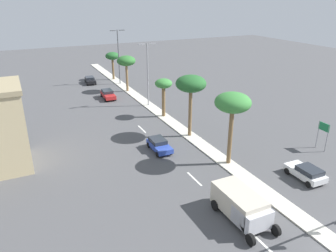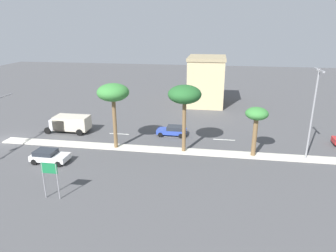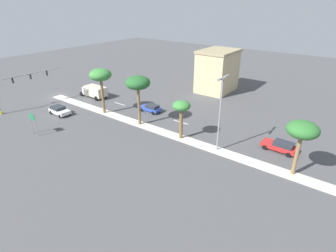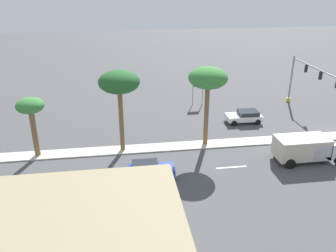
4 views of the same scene
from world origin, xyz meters
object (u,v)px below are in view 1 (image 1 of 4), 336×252
at_px(street_lamp_right, 118,53).
at_px(sedan_black_leading, 90,80).
at_px(palm_tree_leading, 163,86).
at_px(street_lamp_far, 148,70).
at_px(directional_road_sign, 323,131).
at_px(palm_tree_mid, 126,62).
at_px(box_truck, 242,206).
at_px(palm_tree_trailing, 112,57).
at_px(palm_tree_right, 191,85).
at_px(sedan_blue_mid, 159,145).
at_px(sedan_red_right, 108,94).
at_px(sedan_white_near, 306,172).
at_px(palm_tree_inboard, 233,104).

height_order(street_lamp_right, sedan_black_leading, street_lamp_right).
bearing_deg(palm_tree_leading, street_lamp_far, 90.93).
distance_m(directional_road_sign, palm_tree_leading, 21.74).
height_order(palm_tree_mid, street_lamp_right, street_lamp_right).
relative_size(palm_tree_mid, box_truck, 1.10).
distance_m(palm_tree_leading, palm_tree_trailing, 25.19).
bearing_deg(sedan_black_leading, palm_tree_right, -80.61).
xyz_separation_m(directional_road_sign, palm_tree_leading, (-11.89, 18.05, 2.33)).
distance_m(palm_tree_leading, sedan_blue_mid, 12.03).
relative_size(sedan_black_leading, sedan_red_right, 0.90).
bearing_deg(sedan_red_right, sedan_white_near, -73.73).
bearing_deg(sedan_black_leading, palm_tree_trailing, 11.42).
height_order(sedan_black_leading, sedan_red_right, sedan_red_right).
xyz_separation_m(palm_tree_leading, palm_tree_mid, (-0.40, 15.25, 0.86)).
xyz_separation_m(sedan_blue_mid, sedan_red_right, (0.32, 22.54, 0.03)).
bearing_deg(street_lamp_far, palm_tree_inboard, -89.32).
distance_m(palm_tree_inboard, sedan_blue_mid, 10.18).
bearing_deg(sedan_blue_mid, street_lamp_far, 71.93).
xyz_separation_m(palm_tree_inboard, sedan_red_right, (-5.09, 28.70, -5.99)).
relative_size(street_lamp_right, sedan_blue_mid, 2.68).
height_order(street_lamp_right, sedan_white_near, street_lamp_right).
xyz_separation_m(directional_road_sign, palm_tree_right, (-11.90, 10.08, 4.37)).
bearing_deg(sedan_blue_mid, palm_tree_leading, 62.45).
distance_m(palm_tree_leading, street_lamp_far, 5.86).
height_order(street_lamp_right, sedan_blue_mid, street_lamp_right).
relative_size(palm_tree_inboard, box_truck, 1.32).
bearing_deg(palm_tree_inboard, palm_tree_leading, 90.59).
distance_m(palm_tree_leading, sedan_black_leading, 25.03).
height_order(sedan_white_near, box_truck, box_truck).
bearing_deg(palm_tree_mid, sedan_white_near, -81.51).
distance_m(directional_road_sign, sedan_black_leading, 45.59).
bearing_deg(palm_tree_mid, sedan_red_right, -148.66).
distance_m(palm_tree_mid, sedan_white_near, 38.10).
height_order(directional_road_sign, box_truck, directional_road_sign).
bearing_deg(street_lamp_right, palm_tree_inboard, -89.75).
bearing_deg(directional_road_sign, sedan_white_near, -148.70).
xyz_separation_m(palm_tree_inboard, sedan_black_leading, (-5.49, 40.34, -6.04)).
distance_m(sedan_white_near, sedan_red_right, 36.06).
distance_m(palm_tree_right, sedan_white_near, 16.25).
bearing_deg(sedan_white_near, sedan_red_right, 106.27).
relative_size(palm_tree_leading, palm_tree_trailing, 0.99).
height_order(street_lamp_far, sedan_white_near, street_lamp_far).
height_order(palm_tree_inboard, palm_tree_right, palm_tree_right).
distance_m(palm_tree_right, palm_tree_mid, 23.25).
xyz_separation_m(palm_tree_inboard, palm_tree_mid, (-0.57, 31.46, -1.15)).
xyz_separation_m(palm_tree_leading, street_lamp_far, (-0.09, 5.74, 1.19)).
bearing_deg(sedan_red_right, sedan_black_leading, 91.97).
xyz_separation_m(directional_road_sign, sedan_black_leading, (-17.21, 42.18, -1.70)).
xyz_separation_m(directional_road_sign, sedan_red_right, (-16.81, 30.54, -1.65)).
xyz_separation_m(street_lamp_far, sedan_red_right, (-4.83, 6.75, -5.17)).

